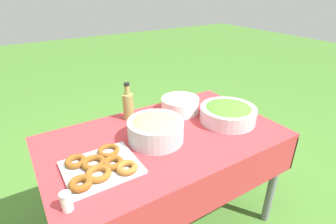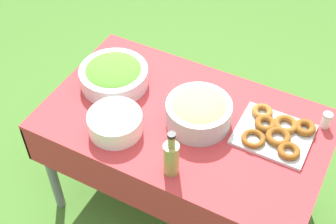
# 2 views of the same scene
# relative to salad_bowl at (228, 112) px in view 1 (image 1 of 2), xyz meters

# --- Properties ---
(ground_plane) EXTENTS (14.00, 14.00, 0.00)m
(ground_plane) POSITION_rel_salad_bowl_xyz_m (-0.43, 0.06, -0.75)
(ground_plane) COLOR #477A2D
(picnic_table) EXTENTS (1.33, 0.79, 0.69)m
(picnic_table) POSITION_rel_salad_bowl_xyz_m (-0.43, 0.06, -0.16)
(picnic_table) COLOR #B73338
(picnic_table) RESTS_ON ground_plane
(salad_bowl) EXTENTS (0.34, 0.34, 0.11)m
(salad_bowl) POSITION_rel_salad_bowl_xyz_m (0.00, 0.00, 0.00)
(salad_bowl) COLOR silver
(salad_bowl) RESTS_ON picnic_table
(pasta_bowl) EXTENTS (0.30, 0.30, 0.14)m
(pasta_bowl) POSITION_rel_salad_bowl_xyz_m (-0.49, 0.05, 0.01)
(pasta_bowl) COLOR #B2B7BC
(pasta_bowl) RESTS_ON picnic_table
(donut_platter) EXTENTS (0.34, 0.31, 0.05)m
(donut_platter) POSITION_rel_salad_bowl_xyz_m (-0.83, -0.04, -0.04)
(donut_platter) COLOR silver
(donut_platter) RESTS_ON picnic_table
(plate_stack) EXTENTS (0.25, 0.25, 0.10)m
(plate_stack) POSITION_rel_salad_bowl_xyz_m (-0.17, 0.27, -0.01)
(plate_stack) COLOR white
(plate_stack) RESTS_ON picnic_table
(olive_oil_bottle) EXTENTS (0.07, 0.07, 0.24)m
(olive_oil_bottle) POSITION_rel_salad_bowl_xyz_m (-0.51, 0.35, 0.04)
(olive_oil_bottle) COLOR #998E4C
(olive_oil_bottle) RESTS_ON picnic_table
(salt_shaker) EXTENTS (0.04, 0.04, 0.08)m
(salt_shaker) POSITION_rel_salad_bowl_xyz_m (-1.01, -0.20, -0.02)
(salt_shaker) COLOR white
(salt_shaker) RESTS_ON picnic_table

